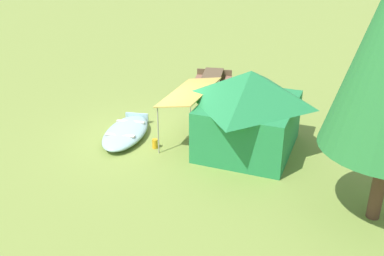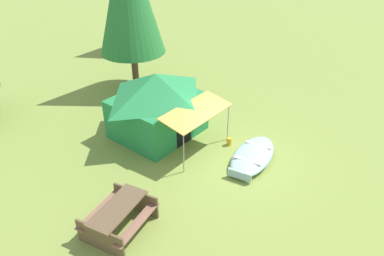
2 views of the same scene
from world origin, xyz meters
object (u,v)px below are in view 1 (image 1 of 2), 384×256
Objects in this scene: beached_rowboat at (126,132)px; cooler_box at (223,125)px; picnic_table at (212,81)px; fuel_can at (155,144)px; canvas_cabin_tent at (249,110)px.

cooler_box is at bearing 113.15° from beached_rowboat.
picnic_table reaches higher than fuel_can.
fuel_can is at bearing 66.01° from beached_rowboat.
canvas_cabin_tent reaches higher than cooler_box.
canvas_cabin_tent is at bearing 36.98° from cooler_box.
fuel_can is (5.15, -0.85, -0.34)m from picnic_table.
picnic_table reaches higher than cooler_box.
fuel_can is (1.74, -1.82, -0.03)m from cooler_box.
picnic_table is at bearing -158.00° from canvas_cabin_tent.
beached_rowboat is at bearing -88.92° from canvas_cabin_tent.
beached_rowboat is 0.62× the size of canvas_cabin_tent.
picnic_table is (-4.66, 1.95, 0.29)m from beached_rowboat.
picnic_table is 6.42× the size of fuel_can.
canvas_cabin_tent is 5.01m from picnic_table.
picnic_table is at bearing 170.58° from fuel_can.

